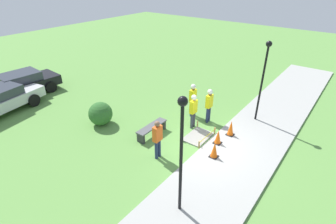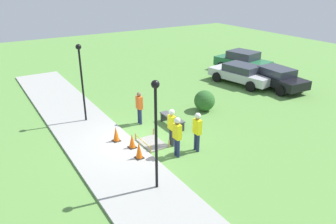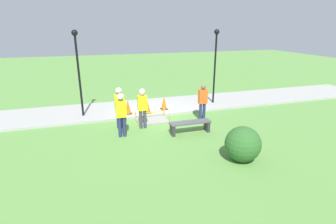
% 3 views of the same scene
% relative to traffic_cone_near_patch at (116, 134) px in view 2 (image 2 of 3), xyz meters
% --- Properties ---
extents(ground_plane, '(60.00, 60.00, 0.00)m').
position_rel_traffic_cone_near_patch_xyz_m(ground_plane, '(0.49, 0.75, -0.45)').
color(ground_plane, '#5B8E42').
extents(sidewalk, '(28.00, 3.04, 0.10)m').
position_rel_traffic_cone_near_patch_xyz_m(sidewalk, '(0.49, -0.77, -0.40)').
color(sidewalk, '#9E9E99').
rests_on(sidewalk, ground_plane).
extents(wet_concrete_patch, '(1.48, 1.01, 0.37)m').
position_rel_traffic_cone_near_patch_xyz_m(wet_concrete_patch, '(0.96, 1.34, -0.41)').
color(wet_concrete_patch, gray).
rests_on(wet_concrete_patch, ground_plane).
extents(traffic_cone_near_patch, '(0.34, 0.34, 0.71)m').
position_rel_traffic_cone_near_patch_xyz_m(traffic_cone_near_patch, '(0.00, 0.00, 0.00)').
color(traffic_cone_near_patch, black).
rests_on(traffic_cone_near_patch, sidewalk).
extents(traffic_cone_far_patch, '(0.34, 0.34, 0.65)m').
position_rel_traffic_cone_near_patch_xyz_m(traffic_cone_far_patch, '(0.96, 0.34, -0.03)').
color(traffic_cone_far_patch, black).
rests_on(traffic_cone_far_patch, sidewalk).
extents(traffic_cone_sidewalk_edge, '(0.34, 0.34, 0.74)m').
position_rel_traffic_cone_near_patch_xyz_m(traffic_cone_sidewalk_edge, '(1.93, 0.19, 0.01)').
color(traffic_cone_sidewalk_edge, black).
rests_on(traffic_cone_sidewalk_edge, sidewalk).
extents(park_bench, '(1.74, 0.44, 0.51)m').
position_rel_traffic_cone_near_patch_xyz_m(park_bench, '(-0.20, 3.18, -0.10)').
color(park_bench, '#2D2D33').
rests_on(park_bench, ground_plane).
extents(worker_supervisor, '(0.40, 0.26, 1.77)m').
position_rel_traffic_cone_near_patch_xyz_m(worker_supervisor, '(1.56, 2.04, 0.60)').
color(worker_supervisor, '#383D47').
rests_on(worker_supervisor, ground_plane).
extents(worker_assistant, '(0.40, 0.26, 1.81)m').
position_rel_traffic_cone_near_patch_xyz_m(worker_assistant, '(2.50, 1.71, 0.63)').
color(worker_assistant, navy).
rests_on(worker_assistant, ground_plane).
extents(worker_trainee, '(0.40, 0.26, 1.81)m').
position_rel_traffic_cone_near_patch_xyz_m(worker_trainee, '(2.55, 2.70, 0.63)').
color(worker_trainee, navy).
rests_on(worker_trainee, ground_plane).
extents(bystander_in_orange_shirt, '(0.40, 0.23, 1.73)m').
position_rel_traffic_cone_near_patch_xyz_m(bystander_in_orange_shirt, '(-1.32, 1.91, 0.53)').
color(bystander_in_orange_shirt, navy).
rests_on(bystander_in_orange_shirt, ground_plane).
extents(lamppost_near, '(0.28, 0.28, 4.03)m').
position_rel_traffic_cone_near_patch_xyz_m(lamppost_near, '(4.07, -0.21, 2.27)').
color(lamppost_near, black).
rests_on(lamppost_near, sidewalk).
extents(lamppost_far, '(0.28, 0.28, 4.01)m').
position_rel_traffic_cone_near_patch_xyz_m(lamppost_far, '(-3.04, -0.41, 2.27)').
color(lamppost_far, black).
rests_on(lamppost_far, sidewalk).
extents(parked_car_green, '(4.62, 2.80, 1.67)m').
position_rel_traffic_cone_near_patch_xyz_m(parked_car_green, '(-5.83, 13.44, 0.41)').
color(parked_car_green, '#236B3D').
rests_on(parked_car_green, ground_plane).
extents(parked_car_silver, '(4.91, 2.67, 1.40)m').
position_rel_traffic_cone_near_patch_xyz_m(parked_car_silver, '(-3.56, 11.16, 0.30)').
color(parked_car_silver, '#BCBCC1').
rests_on(parked_car_silver, ground_plane).
extents(parked_car_black, '(4.46, 2.25, 1.43)m').
position_rel_traffic_cone_near_patch_xyz_m(parked_car_black, '(-1.62, 12.49, 0.31)').
color(parked_car_black, black).
rests_on(parked_car_black, ground_plane).
extents(shrub_rounded_near, '(1.19, 1.19, 1.19)m').
position_rel_traffic_cone_near_patch_xyz_m(shrub_rounded_near, '(-0.98, 5.87, 0.14)').
color(shrub_rounded_near, '#2D6028').
rests_on(shrub_rounded_near, ground_plane).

